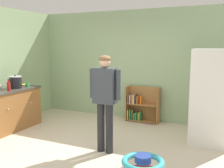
% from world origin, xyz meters
% --- Properties ---
extents(ground_plane, '(12.00, 12.00, 0.00)m').
position_xyz_m(ground_plane, '(0.00, 0.00, 0.00)').
color(ground_plane, beige).
rests_on(ground_plane, ground).
extents(back_wall, '(5.20, 0.06, 2.70)m').
position_xyz_m(back_wall, '(0.00, 2.33, 1.35)').
color(back_wall, '#99B88B').
rests_on(back_wall, ground).
extents(left_side_wall, '(0.06, 2.99, 2.70)m').
position_xyz_m(left_side_wall, '(-2.63, 0.80, 1.35)').
color(left_side_wall, '#9DB988').
rests_on(left_side_wall, ground).
extents(refrigerator, '(0.73, 0.68, 1.78)m').
position_xyz_m(refrigerator, '(1.87, 1.32, 0.89)').
color(refrigerator, white).
rests_on(refrigerator, ground).
extents(bookshelf, '(0.80, 0.28, 0.85)m').
position_xyz_m(bookshelf, '(0.22, 2.14, 0.37)').
color(bookshelf, '#A56C39').
rests_on(bookshelf, ground).
extents(standing_person, '(0.57, 0.22, 1.68)m').
position_xyz_m(standing_person, '(0.26, 0.11, 1.01)').
color(standing_person, '#26262A').
rests_on(standing_person, ground).
extents(baby_walker, '(0.60, 0.60, 0.32)m').
position_xyz_m(baby_walker, '(1.13, -0.45, 0.16)').
color(baby_walker, red).
rests_on(baby_walker, ground).
extents(crock_pot, '(0.27, 0.27, 0.30)m').
position_xyz_m(crock_pot, '(-2.14, 0.50, 1.04)').
color(crock_pot, black).
rests_on(crock_pot, kitchen_counter).
extents(banana_bunch, '(0.12, 0.16, 0.04)m').
position_xyz_m(banana_bunch, '(-2.22, 0.86, 0.93)').
color(banana_bunch, yellow).
rests_on(banana_bunch, kitchen_counter).
extents(ketchup_bottle, '(0.07, 0.07, 0.25)m').
position_xyz_m(ketchup_bottle, '(-2.00, 0.18, 1.00)').
color(ketchup_bottle, red).
rests_on(ketchup_bottle, kitchen_counter).
extents(green_cup, '(0.08, 0.08, 0.09)m').
position_xyz_m(green_cup, '(-2.02, 0.74, 0.95)').
color(green_cup, green).
rests_on(green_cup, kitchen_counter).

